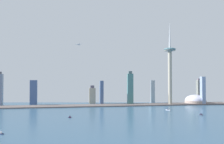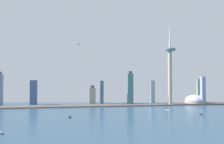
% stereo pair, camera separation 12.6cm
% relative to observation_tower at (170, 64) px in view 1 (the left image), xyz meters
% --- Properties ---
extents(waterfront_pier, '(986.07, 68.64, 3.49)m').
position_rel_observation_tower_xyz_m(waterfront_pier, '(-248.85, 13.01, -155.94)').
color(waterfront_pier, '#665B58').
rests_on(waterfront_pier, ground).
extents(observation_tower, '(45.87, 45.87, 319.84)m').
position_rel_observation_tower_xyz_m(observation_tower, '(0.00, 0.00, 0.00)').
color(observation_tower, '#A79F8E').
rests_on(observation_tower, ground).
extents(stadium_dome, '(83.42, 83.42, 44.88)m').
position_rel_observation_tower_xyz_m(stadium_dome, '(119.19, 28.65, -146.02)').
color(stadium_dome, '#A79389').
rests_on(stadium_dome, ground).
extents(skyscraper_0, '(14.93, 17.20, 107.87)m').
position_rel_observation_tower_xyz_m(skyscraper_0, '(132.48, -4.08, -103.75)').
color(skyscraper_0, '#8697BB').
rests_on(skyscraper_0, ground).
extents(skyscraper_1, '(18.68, 25.20, 87.79)m').
position_rel_observation_tower_xyz_m(skyscraper_1, '(142.70, 90.56, -113.79)').
color(skyscraper_1, gray).
rests_on(skyscraper_1, ground).
extents(skyscraper_2, '(17.65, 17.11, 100.71)m').
position_rel_observation_tower_xyz_m(skyscraper_2, '(151.57, 58.61, -109.52)').
color(skyscraper_2, slate).
rests_on(skyscraper_2, ground).
extents(skyscraper_3, '(26.93, 12.06, 94.25)m').
position_rel_observation_tower_xyz_m(skyscraper_3, '(-516.00, 99.39, -110.56)').
color(skyscraper_3, '#465E8E').
rests_on(skyscraper_3, ground).
extents(skyscraper_4, '(22.29, 13.82, 129.11)m').
position_rel_observation_tower_xyz_m(skyscraper_4, '(-147.05, 36.28, -96.20)').
color(skyscraper_4, '#457878').
rests_on(skyscraper_4, ground).
extents(skyscraper_5, '(17.19, 26.48, 92.97)m').
position_rel_observation_tower_xyz_m(skyscraper_5, '(-33.32, 113.52, -111.20)').
color(skyscraper_5, '#94A6B1').
rests_on(skyscraper_5, ground).
extents(skyscraper_6, '(13.02, 26.57, 92.10)m').
position_rel_observation_tower_xyz_m(skyscraper_6, '(-255.53, 61.12, -111.64)').
color(skyscraper_6, '#455C87').
rests_on(skyscraper_6, ground).
extents(skyscraper_8, '(25.44, 16.09, 72.69)m').
position_rel_observation_tower_xyz_m(skyscraper_8, '(-288.18, 102.90, -124.63)').
color(skyscraper_8, tan).
rests_on(skyscraper_8, ground).
extents(skyscraper_9, '(15.17, 17.02, 70.92)m').
position_rel_observation_tower_xyz_m(skyscraper_9, '(29.14, 107.80, -125.68)').
color(skyscraper_9, '#9EABC5').
rests_on(skyscraper_9, ground).
extents(boat_1, '(9.46, 6.84, 8.89)m').
position_rel_observation_tower_xyz_m(boat_1, '(-492.68, -398.76, -156.08)').
color(boat_1, '#131839').
rests_on(boat_1, ground).
extents(boat_3, '(13.75, 14.89, 4.45)m').
position_rel_observation_tower_xyz_m(boat_3, '(-65.93, -138.37, -156.10)').
color(boat_3, white).
rests_on(boat_3, ground).
extents(boat_4, '(6.61, 10.06, 4.92)m').
position_rel_observation_tower_xyz_m(boat_4, '(-15.89, -249.31, -155.89)').
color(boat_4, '#201D2C').
rests_on(boat_4, ground).
extents(boat_5, '(7.85, 5.59, 4.81)m').
position_rel_observation_tower_xyz_m(boat_5, '(-372.03, -234.96, -155.97)').
color(boat_5, '#25142C').
rests_on(boat_5, ground).
extents(airplane, '(25.75, 24.05, 7.35)m').
position_rel_observation_tower_xyz_m(airplane, '(-347.19, 4.45, 66.19)').
color(airplane, silver).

